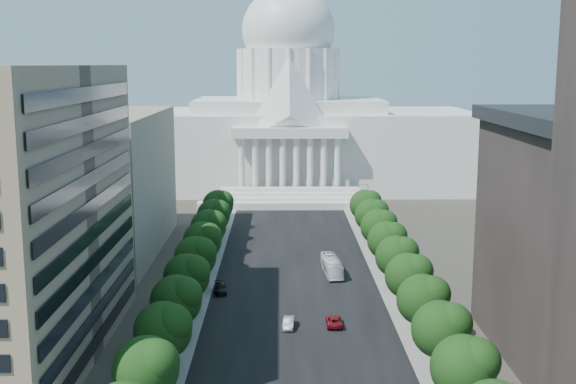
{
  "coord_description": "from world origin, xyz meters",
  "views": [
    {
      "loc": [
        -2.78,
        -52.83,
        40.1
      ],
      "look_at": [
        -1.33,
        77.36,
        17.01
      ],
      "focal_mm": 45.0,
      "sensor_mm": 36.0,
      "label": 1
    }
  ],
  "objects_px": {
    "car_silver": "(289,323)",
    "car_red": "(334,321)",
    "car_dark_b": "(220,288)",
    "city_bus": "(332,266)"
  },
  "relations": [
    {
      "from": "car_dark_b",
      "to": "city_bus",
      "type": "height_order",
      "value": "city_bus"
    },
    {
      "from": "car_silver",
      "to": "car_dark_b",
      "type": "distance_m",
      "value": 21.16
    },
    {
      "from": "car_silver",
      "to": "car_red",
      "type": "relative_size",
      "value": 0.9
    },
    {
      "from": "city_bus",
      "to": "car_red",
      "type": "bearing_deg",
      "value": -98.01
    },
    {
      "from": "car_silver",
      "to": "car_red",
      "type": "bearing_deg",
      "value": 9.89
    },
    {
      "from": "car_silver",
      "to": "car_dark_b",
      "type": "bearing_deg",
      "value": 128.38
    },
    {
      "from": "car_red",
      "to": "car_dark_b",
      "type": "bearing_deg",
      "value": -41.37
    },
    {
      "from": "city_bus",
      "to": "car_silver",
      "type": "bearing_deg",
      "value": -111.55
    },
    {
      "from": "car_dark_b",
      "to": "city_bus",
      "type": "xyz_separation_m",
      "value": [
        20.69,
        11.3,
        0.88
      ]
    },
    {
      "from": "car_silver",
      "to": "city_bus",
      "type": "xyz_separation_m",
      "value": [
        8.72,
        28.75,
        0.88
      ]
    }
  ]
}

